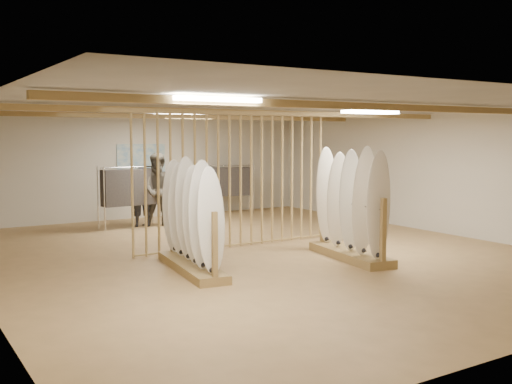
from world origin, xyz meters
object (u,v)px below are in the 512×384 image
rack_left (191,233)px  clothing_rack_a (129,187)px  shopper_b (160,185)px  clothing_rack_b (229,181)px  shopper_a (141,193)px  rack_right (350,221)px

rack_left → clothing_rack_a: rack_left is taller
shopper_b → rack_left: bearing=-76.3°
clothing_rack_b → shopper_a: bearing=-150.9°
shopper_a → rack_right: bearing=125.4°
clothing_rack_a → shopper_b: (0.71, -0.21, 0.03)m
rack_right → clothing_rack_b: (1.26, 6.76, 0.25)m
clothing_rack_b → shopper_b: bearing=-143.1°
rack_left → shopper_b: (1.48, 4.84, 0.40)m
clothing_rack_b → shopper_b: size_ratio=0.70×
rack_left → rack_right: (2.95, -0.64, 0.05)m
rack_right → shopper_b: bearing=113.7°
rack_right → shopper_b: shopper_b is taller
rack_left → shopper_b: size_ratio=1.15×
shopper_a → clothing_rack_a: bearing=34.8°
clothing_rack_a → rack_left: bearing=-103.1°
shopper_a → shopper_b: shopper_b is taller
rack_right → clothing_rack_b: 6.88m
clothing_rack_a → clothing_rack_b: (3.44, 1.07, -0.07)m
clothing_rack_a → clothing_rack_b: clothing_rack_a is taller
rack_right → shopper_b: (-1.47, 5.49, 0.35)m
rack_right → shopper_a: (-1.83, 5.80, 0.15)m
rack_left → clothing_rack_a: size_ratio=1.54×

